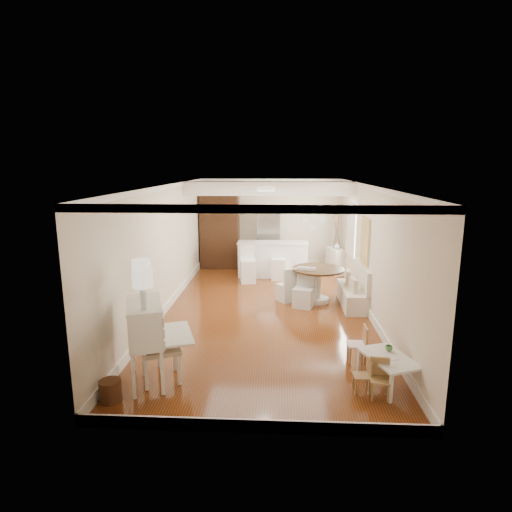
# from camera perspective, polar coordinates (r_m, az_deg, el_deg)

# --- Properties ---
(room) EXTENTS (9.00, 9.04, 2.82)m
(room) POSITION_cam_1_polar(r_m,az_deg,el_deg) (9.57, 1.70, 4.57)
(room) COLOR brown
(room) RESTS_ON ground
(secretary_bureau) EXTENTS (1.26, 1.27, 1.26)m
(secretary_bureau) POSITION_cam_1_polar(r_m,az_deg,el_deg) (6.70, -14.49, -11.12)
(secretary_bureau) COLOR white
(secretary_bureau) RESTS_ON ground
(gustavian_armchair) EXTENTS (0.80, 0.80, 1.07)m
(gustavian_armchair) POSITION_cam_1_polar(r_m,az_deg,el_deg) (6.75, -12.64, -11.78)
(gustavian_armchair) COLOR white
(gustavian_armchair) RESTS_ON ground
(wicker_basket) EXTENTS (0.32, 0.32, 0.31)m
(wicker_basket) POSITION_cam_1_polar(r_m,az_deg,el_deg) (6.54, -18.84, -16.64)
(wicker_basket) COLOR #55301A
(wicker_basket) RESTS_ON ground
(kids_table) EXTENTS (0.85, 1.06, 0.46)m
(kids_table) POSITION_cam_1_polar(r_m,az_deg,el_deg) (6.84, 17.16, -14.48)
(kids_table) COLOR white
(kids_table) RESTS_ON ground
(kids_chair_a) EXTENTS (0.25, 0.25, 0.51)m
(kids_chair_a) POSITION_cam_1_polar(r_m,az_deg,el_deg) (6.58, 13.96, -15.20)
(kids_chair_a) COLOR olive
(kids_chair_a) RESTS_ON ground
(kids_chair_b) EXTENTS (0.31, 0.31, 0.64)m
(kids_chair_b) POSITION_cam_1_polar(r_m,az_deg,el_deg) (7.42, 13.30, -11.34)
(kids_chair_b) COLOR tan
(kids_chair_b) RESTS_ON ground
(kids_chair_c) EXTENTS (0.30, 0.30, 0.57)m
(kids_chair_c) POSITION_cam_1_polar(r_m,az_deg,el_deg) (6.47, 16.21, -15.48)
(kids_chair_c) COLOR #A6814B
(kids_chair_c) RESTS_ON ground
(banquette) EXTENTS (0.52, 1.60, 0.98)m
(banquette) POSITION_cam_1_polar(r_m,az_deg,el_deg) (10.19, 12.73, -3.83)
(banquette) COLOR silver
(banquette) RESTS_ON ground
(dining_table) EXTENTS (1.53, 1.53, 0.83)m
(dining_table) POSITION_cam_1_polar(r_m,az_deg,el_deg) (10.31, 8.22, -3.89)
(dining_table) COLOR #412A15
(dining_table) RESTS_ON ground
(slip_chair_near) EXTENTS (0.55, 0.56, 0.90)m
(slip_chair_near) POSITION_cam_1_polar(r_m,az_deg,el_deg) (9.92, 6.41, -4.26)
(slip_chair_near) COLOR silver
(slip_chair_near) RESTS_ON ground
(slip_chair_far) EXTENTS (0.56, 0.56, 0.84)m
(slip_chair_far) POSITION_cam_1_polar(r_m,az_deg,el_deg) (10.32, 4.13, -3.77)
(slip_chair_far) COLOR silver
(slip_chair_far) RESTS_ON ground
(breakfast_counter) EXTENTS (2.05, 0.65, 1.03)m
(breakfast_counter) POSITION_cam_1_polar(r_m,az_deg,el_deg) (12.56, 2.24, -0.43)
(breakfast_counter) COLOR white
(breakfast_counter) RESTS_ON ground
(bar_stool_left) EXTENTS (0.47, 0.47, 1.02)m
(bar_stool_left) POSITION_cam_1_polar(r_m,az_deg,el_deg) (11.88, -1.07, -1.17)
(bar_stool_left) COLOR white
(bar_stool_left) RESTS_ON ground
(bar_stool_right) EXTENTS (0.39, 0.39, 0.98)m
(bar_stool_right) POSITION_cam_1_polar(r_m,az_deg,el_deg) (12.23, 2.99, -0.91)
(bar_stool_right) COLOR white
(bar_stool_right) RESTS_ON ground
(pantry_cabinet) EXTENTS (1.20, 0.60, 2.30)m
(pantry_cabinet) POSITION_cam_1_polar(r_m,az_deg,el_deg) (13.63, -4.84, 3.24)
(pantry_cabinet) COLOR #381E11
(pantry_cabinet) RESTS_ON ground
(fridge) EXTENTS (0.75, 0.65, 1.80)m
(fridge) POSITION_cam_1_polar(r_m,az_deg,el_deg) (13.52, 3.17, 2.11)
(fridge) COLOR silver
(fridge) RESTS_ON ground
(sideboard) EXTENTS (0.56, 0.87, 0.76)m
(sideboard) POSITION_cam_1_polar(r_m,az_deg,el_deg) (13.17, 10.56, -0.64)
(sideboard) COLOR white
(sideboard) RESTS_ON ground
(pencil_cup) EXTENTS (0.14, 0.14, 0.09)m
(pencil_cup) POSITION_cam_1_polar(r_m,az_deg,el_deg) (6.91, 17.29, -11.67)
(pencil_cup) COLOR #599557
(pencil_cup) RESTS_ON kids_table
(branch_vase) EXTENTS (0.19, 0.19, 0.19)m
(branch_vase) POSITION_cam_1_polar(r_m,az_deg,el_deg) (13.04, 10.75, 1.36)
(branch_vase) COLOR silver
(branch_vase) RESTS_ON sideboard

